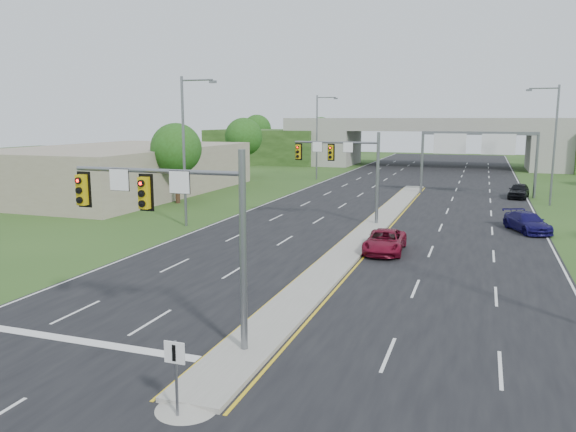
% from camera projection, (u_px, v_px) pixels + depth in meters
% --- Properties ---
extents(ground, '(240.00, 240.00, 0.00)m').
position_uv_depth(ground, '(245.00, 353.00, 19.31)').
color(ground, '#233E16').
rests_on(ground, ground).
extents(road, '(24.00, 160.00, 0.02)m').
position_uv_depth(road, '(396.00, 206.00, 51.89)').
color(road, black).
rests_on(road, ground).
extents(median, '(2.00, 54.00, 0.16)m').
position_uv_depth(median, '(371.00, 229.00, 40.70)').
color(median, gray).
rests_on(median, road).
extents(median_nose, '(2.00, 2.00, 0.16)m').
position_uv_depth(median_nose, '(187.00, 406.00, 15.57)').
color(median_nose, gray).
rests_on(median_nose, road).
extents(lane_markings, '(23.72, 160.00, 0.01)m').
position_uv_depth(lane_markings, '(378.00, 216.00, 46.41)').
color(lane_markings, gold).
rests_on(lane_markings, road).
extents(signal_mast_near, '(6.62, 0.60, 7.00)m').
position_uv_depth(signal_mast_near, '(181.00, 215.00, 19.17)').
color(signal_mast_near, slate).
rests_on(signal_mast_near, ground).
extents(signal_mast_far, '(6.62, 0.60, 7.00)m').
position_uv_depth(signal_mast_far, '(348.00, 162.00, 42.43)').
color(signal_mast_far, slate).
rests_on(signal_mast_far, ground).
extents(keep_right_sign, '(0.60, 0.13, 2.20)m').
position_uv_depth(keep_right_sign, '(175.00, 366.00, 14.84)').
color(keep_right_sign, slate).
rests_on(keep_right_sign, ground).
extents(sign_gantry, '(11.58, 0.44, 6.67)m').
position_uv_depth(sign_gantry, '(477.00, 146.00, 58.06)').
color(sign_gantry, slate).
rests_on(sign_gantry, ground).
extents(overpass, '(80.00, 14.00, 8.10)m').
position_uv_depth(overpass, '(437.00, 146.00, 93.16)').
color(overpass, gray).
rests_on(overpass, ground).
extents(lightpole_l_mid, '(2.85, 0.25, 11.00)m').
position_uv_depth(lightpole_l_mid, '(186.00, 145.00, 41.18)').
color(lightpole_l_mid, slate).
rests_on(lightpole_l_mid, ground).
extents(lightpole_l_far, '(2.85, 0.25, 11.00)m').
position_uv_depth(lightpole_l_far, '(318.00, 133.00, 73.76)').
color(lightpole_l_far, slate).
rests_on(lightpole_l_far, ground).
extents(lightpole_r_far, '(2.85, 0.25, 11.00)m').
position_uv_depth(lightpole_r_far, '(553.00, 139.00, 51.20)').
color(lightpole_r_far, slate).
rests_on(lightpole_r_far, ground).
extents(tree_l_near, '(4.80, 4.80, 7.60)m').
position_uv_depth(tree_l_near, '(176.00, 149.00, 52.81)').
color(tree_l_near, '#382316').
rests_on(tree_l_near, ground).
extents(tree_l_mid, '(5.20, 5.20, 8.12)m').
position_uv_depth(tree_l_mid, '(244.00, 137.00, 77.32)').
color(tree_l_mid, '#382316').
rests_on(tree_l_mid, ground).
extents(tree_back_a, '(6.00, 6.00, 8.85)m').
position_uv_depth(tree_back_a, '(257.00, 129.00, 118.09)').
color(tree_back_a, '#382316').
rests_on(tree_back_a, ground).
extents(tree_back_b, '(5.60, 5.60, 8.32)m').
position_uv_depth(tree_back_b, '(321.00, 131.00, 113.62)').
color(tree_back_b, '#382316').
rests_on(tree_back_b, ground).
extents(commercial_building, '(18.00, 30.00, 5.00)m').
position_uv_depth(commercial_building, '(120.00, 170.00, 61.16)').
color(commercial_building, gray).
rests_on(commercial_building, ground).
extents(car_far_a, '(2.39, 4.89, 1.34)m').
position_uv_depth(car_far_a, '(385.00, 241.00, 33.77)').
color(car_far_a, maroon).
rests_on(car_far_a, road).
extents(car_far_b, '(3.61, 5.11, 1.37)m').
position_uv_depth(car_far_b, '(527.00, 222.00, 39.92)').
color(car_far_b, '#100B46').
rests_on(car_far_b, road).
extents(car_far_c, '(2.44, 4.68, 1.52)m').
position_uv_depth(car_far_c, '(519.00, 191.00, 56.89)').
color(car_far_c, black).
rests_on(car_far_c, road).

